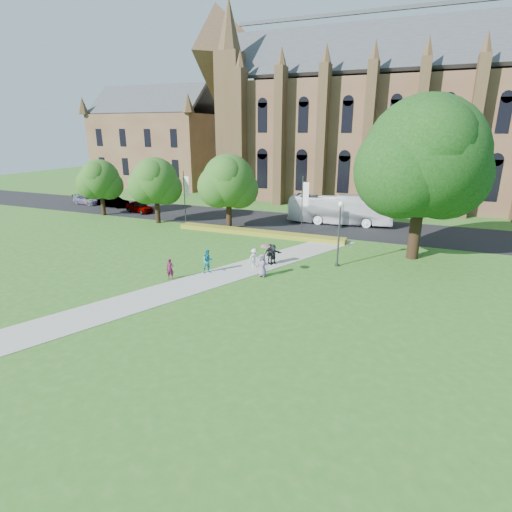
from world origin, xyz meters
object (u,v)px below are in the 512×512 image
at_px(tour_coach, 340,210).
at_px(car_1, 114,202).
at_px(pedestrian_0, 170,269).
at_px(car_2, 87,200).
at_px(large_tree, 424,157).
at_px(car_0, 140,207).
at_px(streetlamp, 339,226).

xyz_separation_m(tour_coach, car_1, (-31.25, -1.70, -0.90)).
distance_m(car_1, pedestrian_0, 31.36).
distance_m(tour_coach, car_2, 36.52).
bearing_deg(tour_coach, car_1, 88.07).
distance_m(large_tree, car_0, 35.40).
height_order(tour_coach, pedestrian_0, tour_coach).
height_order(streetlamp, car_1, streetlamp).
distance_m(streetlamp, car_0, 30.72).
xyz_separation_m(large_tree, pedestrian_0, (-16.14, -12.15, -7.56)).
bearing_deg(pedestrian_0, car_1, 116.02).
distance_m(car_2, pedestrian_0, 35.64).
xyz_separation_m(large_tree, car_1, (-39.53, 8.74, -7.61)).
bearing_deg(car_0, pedestrian_0, -121.61).
height_order(streetlamp, car_2, streetlamp).
xyz_separation_m(streetlamp, tour_coach, (-2.78, 14.94, -1.64)).
relative_size(streetlamp, car_2, 1.14).
bearing_deg(tour_coach, pedestrian_0, 155.76).
bearing_deg(streetlamp, car_2, 160.90).
height_order(car_1, car_2, car_1).
bearing_deg(car_0, car_2, 95.53).
relative_size(tour_coach, car_2, 2.56).
height_order(large_tree, pedestrian_0, large_tree).
bearing_deg(streetlamp, car_0, 157.71).
distance_m(streetlamp, pedestrian_0, 13.34).
bearing_deg(car_2, pedestrian_0, -118.11).
xyz_separation_m(streetlamp, pedestrian_0, (-10.64, -7.65, -2.49)).
bearing_deg(streetlamp, large_tree, 39.29).
bearing_deg(pedestrian_0, tour_coach, 48.59).
bearing_deg(large_tree, streetlamp, -140.71).
distance_m(streetlamp, car_1, 36.60).
height_order(tour_coach, car_0, tour_coach).
relative_size(streetlamp, tour_coach, 0.45).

